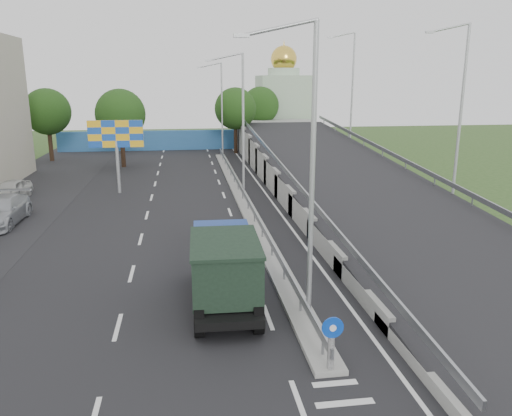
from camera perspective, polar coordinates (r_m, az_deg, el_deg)
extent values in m
cube|color=black|center=(31.42, -6.10, -1.11)|extent=(26.00, 90.00, 0.04)
cube|color=gray|center=(35.48, -1.52, 0.93)|extent=(1.00, 44.00, 0.20)
cube|color=gray|center=(38.42, 17.06, 4.77)|extent=(0.10, 50.00, 0.32)
cube|color=gray|center=(35.45, 2.97, 4.62)|extent=(0.10, 50.00, 0.32)
cube|color=gray|center=(35.34, -1.53, 1.96)|extent=(0.08, 44.00, 0.32)
cylinder|color=gray|center=(35.39, -1.52, 1.56)|extent=(0.09, 0.09, 0.60)
cylinder|color=black|center=(15.12, 8.55, -15.74)|extent=(0.20, 0.20, 1.20)
cylinder|color=#0C3FBF|center=(14.69, 8.75, -13.36)|extent=(0.64, 0.05, 0.64)
cylinder|color=white|center=(14.66, 8.79, -13.41)|extent=(0.20, 0.03, 0.20)
cylinder|color=#B2B5B7|center=(17.12, 6.45, 3.70)|extent=(0.18, 0.18, 10.00)
cylinder|color=#B2B5B7|center=(16.65, 2.68, 19.89)|extent=(2.57, 0.12, 0.66)
cube|color=#B2B5B7|center=(16.44, -1.68, 19.10)|extent=(0.50, 0.18, 0.12)
cylinder|color=#B2B5B7|center=(36.67, -1.47, 9.45)|extent=(0.18, 0.18, 10.00)
cylinder|color=#B2B5B7|center=(36.44, -3.48, 16.88)|extent=(2.57, 0.12, 0.66)
cube|color=#B2B5B7|center=(36.35, -5.44, 16.45)|extent=(0.50, 0.18, 0.12)
cylinder|color=#B2B5B7|center=(56.53, -3.91, 11.16)|extent=(0.18, 0.18, 10.00)
cylinder|color=#B2B5B7|center=(56.39, -5.26, 15.95)|extent=(2.57, 0.12, 0.66)
cube|color=#B2B5B7|center=(56.33, -6.51, 15.67)|extent=(0.50, 0.18, 0.12)
cube|color=#295F97|center=(62.69, -8.23, 7.69)|extent=(30.00, 0.50, 2.40)
cube|color=#B2CCAD|center=(71.76, 3.12, 11.29)|extent=(7.00, 7.00, 9.00)
cylinder|color=#B2CCAD|center=(71.67, 3.18, 15.28)|extent=(4.40, 4.40, 1.00)
sphere|color=gold|center=(71.71, 3.19, 16.64)|extent=(3.60, 3.60, 3.60)
cone|color=gold|center=(71.82, 3.22, 18.23)|extent=(0.30, 0.30, 1.20)
cylinder|color=#B2B5B7|center=(39.12, -15.49, 4.52)|extent=(0.24, 0.24, 4.00)
cube|color=yellow|center=(38.80, -15.74, 8.16)|extent=(4.00, 0.20, 2.00)
cylinder|color=black|center=(51.03, -15.00, 6.75)|extent=(0.44, 0.44, 4.00)
sphere|color=#18380F|center=(50.74, -15.24, 10.33)|extent=(4.80, 4.80, 4.80)
cylinder|color=black|center=(58.93, -2.34, 8.18)|extent=(0.44, 0.44, 4.00)
sphere|color=#18380F|center=(58.67, -2.37, 11.29)|extent=(4.80, 4.80, 4.80)
cylinder|color=black|center=(57.38, -22.45, 6.95)|extent=(0.44, 0.44, 4.00)
sphere|color=#18380F|center=(57.12, -22.76, 10.13)|extent=(4.80, 4.80, 4.80)
cylinder|color=black|center=(66.34, 0.51, 8.89)|extent=(0.44, 0.44, 4.00)
sphere|color=#18380F|center=(66.11, 0.52, 11.65)|extent=(4.80, 4.80, 4.80)
cylinder|color=black|center=(21.16, -6.58, -7.36)|extent=(0.38, 1.10, 1.09)
cylinder|color=black|center=(21.24, -1.19, -7.18)|extent=(0.38, 1.10, 1.09)
cylinder|color=black|center=(20.33, -6.57, -8.29)|extent=(0.38, 1.10, 1.09)
cylinder|color=black|center=(20.41, -0.95, -8.09)|extent=(0.38, 1.10, 1.09)
cylinder|color=black|center=(17.18, -6.51, -12.72)|extent=(0.38, 1.10, 1.09)
cylinder|color=black|center=(17.28, 0.23, -12.46)|extent=(0.38, 1.10, 1.09)
cube|color=black|center=(19.20, -3.57, -9.14)|extent=(2.44, 6.20, 0.30)
cube|color=navy|center=(21.02, -3.97, -4.14)|extent=(2.32, 1.64, 1.68)
cube|color=black|center=(21.61, -4.09, -2.38)|extent=(1.88, 0.11, 0.69)
cube|color=black|center=(22.15, -4.03, -6.00)|extent=(2.28, 0.21, 0.49)
cube|color=black|center=(18.24, -3.52, -6.75)|extent=(2.47, 3.82, 1.78)
cube|color=black|center=(17.92, -3.56, -3.94)|extent=(2.58, 3.92, 0.12)
imported|color=#9DA0A6|center=(33.30, -27.12, -0.29)|extent=(2.46, 5.72, 1.64)
imported|color=#B4B5B0|center=(39.92, -26.21, 1.86)|extent=(2.24, 4.39, 1.43)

